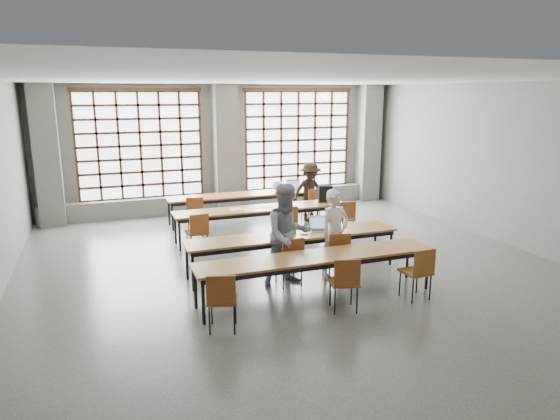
% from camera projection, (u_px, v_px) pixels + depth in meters
% --- Properties ---
extents(floor, '(11.00, 11.00, 0.00)m').
position_uv_depth(floor, '(295.00, 270.00, 9.41)').
color(floor, '#494947').
rests_on(floor, ground).
extents(ceiling, '(11.00, 11.00, 0.00)m').
position_uv_depth(ceiling, '(297.00, 79.00, 8.60)').
color(ceiling, silver).
rests_on(ceiling, floor).
extents(wall_back, '(10.00, 0.00, 10.00)m').
position_uv_depth(wall_back, '(223.00, 148.00, 14.03)').
color(wall_back, '#62615F').
rests_on(wall_back, floor).
extents(wall_front, '(10.00, 0.00, 10.00)m').
position_uv_depth(wall_front, '(554.00, 289.00, 3.98)').
color(wall_front, '#62615F').
rests_on(wall_front, floor).
extents(wall_right, '(0.00, 11.00, 11.00)m').
position_uv_depth(wall_right, '(512.00, 165.00, 10.69)').
color(wall_right, '#62615F').
rests_on(wall_right, floor).
extents(column_left, '(0.60, 0.55, 3.50)m').
position_uv_depth(column_left, '(47.00, 156.00, 12.26)').
color(column_left, '#595957').
rests_on(column_left, floor).
extents(column_mid, '(0.60, 0.55, 3.50)m').
position_uv_depth(column_mid, '(225.00, 149.00, 13.77)').
color(column_mid, '#595957').
rests_on(column_mid, floor).
extents(column_right, '(0.60, 0.55, 3.50)m').
position_uv_depth(column_right, '(368.00, 143.00, 15.29)').
color(column_right, '#595957').
rests_on(column_right, floor).
extents(window_left, '(3.32, 0.12, 3.00)m').
position_uv_depth(window_left, '(140.00, 146.00, 13.16)').
color(window_left, white).
rests_on(window_left, wall_back).
extents(window_right, '(3.32, 0.12, 3.00)m').
position_uv_depth(window_right, '(298.00, 140.00, 14.68)').
color(window_right, white).
rests_on(window_right, wall_back).
extents(sill_ledge, '(9.80, 0.35, 0.50)m').
position_uv_depth(sill_ledge, '(226.00, 201.00, 14.19)').
color(sill_ledge, '#595957').
rests_on(sill_ledge, floor).
extents(desk_row_a, '(4.00, 0.70, 0.73)m').
position_uv_depth(desk_row_a, '(245.00, 196.00, 12.85)').
color(desk_row_a, brown).
rests_on(desk_row_a, floor).
extents(desk_row_b, '(4.00, 0.70, 0.73)m').
position_uv_depth(desk_row_b, '(262.00, 210.00, 11.31)').
color(desk_row_b, brown).
rests_on(desk_row_b, floor).
extents(desk_row_c, '(4.00, 0.70, 0.73)m').
position_uv_depth(desk_row_c, '(293.00, 238.00, 9.19)').
color(desk_row_c, brown).
rests_on(desk_row_c, floor).
extents(desk_row_d, '(4.00, 0.70, 0.73)m').
position_uv_depth(desk_row_d, '(317.00, 259.00, 8.00)').
color(desk_row_d, brown).
rests_on(desk_row_d, floor).
extents(chair_back_left, '(0.52, 0.52, 0.88)m').
position_uv_depth(chair_back_left, '(195.00, 211.00, 11.83)').
color(chair_back_left, brown).
rests_on(chair_back_left, floor).
extents(chair_back_mid, '(0.50, 0.50, 0.88)m').
position_uv_depth(chair_back_mid, '(284.00, 204.00, 12.59)').
color(chair_back_mid, maroon).
rests_on(chair_back_mid, floor).
extents(chair_back_right, '(0.48, 0.49, 0.88)m').
position_uv_depth(chair_back_right, '(312.00, 201.00, 12.85)').
color(chair_back_right, brown).
rests_on(chair_back_right, floor).
extents(chair_mid_left, '(0.45, 0.46, 0.88)m').
position_uv_depth(chair_mid_left, '(198.00, 229.00, 10.23)').
color(chair_mid_left, brown).
rests_on(chair_mid_left, floor).
extents(chair_mid_centre, '(0.48, 0.48, 0.88)m').
position_uv_depth(chair_mid_centre, '(288.00, 221.00, 10.90)').
color(chair_mid_centre, brown).
rests_on(chair_mid_centre, floor).
extents(chair_mid_right, '(0.45, 0.45, 0.88)m').
position_uv_depth(chair_mid_right, '(345.00, 215.00, 11.37)').
color(chair_mid_right, brown).
rests_on(chair_mid_right, floor).
extents(chair_front_left, '(0.44, 0.44, 0.88)m').
position_uv_depth(chair_front_left, '(291.00, 256.00, 8.54)').
color(chair_front_left, brown).
rests_on(chair_front_left, floor).
extents(chair_front_right, '(0.46, 0.46, 0.88)m').
position_uv_depth(chair_front_right, '(337.00, 251.00, 8.84)').
color(chair_front_right, maroon).
rests_on(chair_front_right, floor).
extents(chair_near_left, '(0.53, 0.53, 0.88)m').
position_uv_depth(chair_near_left, '(222.00, 296.00, 6.88)').
color(chair_near_left, '#672E14').
rests_on(chair_near_left, floor).
extents(chair_near_mid, '(0.51, 0.51, 0.88)m').
position_uv_depth(chair_near_mid, '(345.00, 279.00, 7.52)').
color(chair_near_mid, brown).
rests_on(chair_near_mid, floor).
extents(chair_near_right, '(0.44, 0.44, 0.88)m').
position_uv_depth(chair_near_right, '(419.00, 268.00, 7.96)').
color(chair_near_right, brown).
rests_on(chair_near_right, floor).
extents(student_male, '(0.66, 0.52, 1.61)m').
position_uv_depth(student_male, '(335.00, 234.00, 8.90)').
color(student_male, silver).
rests_on(student_male, floor).
extents(student_female, '(0.89, 0.70, 1.78)m').
position_uv_depth(student_female, '(288.00, 235.00, 8.58)').
color(student_female, '#171E46').
rests_on(student_female, floor).
extents(student_back, '(1.00, 0.59, 1.53)m').
position_uv_depth(student_back, '(310.00, 192.00, 12.91)').
color(student_back, black).
rests_on(student_back, floor).
extents(laptop_front, '(0.43, 0.39, 0.26)m').
position_uv_depth(laptop_front, '(319.00, 227.00, 9.45)').
color(laptop_front, '#AAABAF').
rests_on(laptop_front, desk_row_c).
extents(laptop_back, '(0.43, 0.39, 0.26)m').
position_uv_depth(laptop_back, '(293.00, 187.00, 13.38)').
color(laptop_back, '#AEAEB2').
rests_on(laptop_back, desk_row_a).
extents(mouse, '(0.10, 0.07, 0.04)m').
position_uv_depth(mouse, '(340.00, 229.00, 9.47)').
color(mouse, silver).
rests_on(mouse, desk_row_c).
extents(green_box, '(0.26, 0.12, 0.09)m').
position_uv_depth(green_box, '(289.00, 231.00, 9.22)').
color(green_box, '#378C2D').
rests_on(green_box, desk_row_c).
extents(phone, '(0.14, 0.08, 0.01)m').
position_uv_depth(phone, '(304.00, 234.00, 9.14)').
color(phone, black).
rests_on(phone, desk_row_c).
extents(paper_sheet_a, '(0.33, 0.26, 0.00)m').
position_uv_depth(paper_sheet_a, '(236.00, 209.00, 11.14)').
color(paper_sheet_a, white).
rests_on(paper_sheet_a, desk_row_b).
extents(paper_sheet_b, '(0.32, 0.25, 0.00)m').
position_uv_depth(paper_sheet_b, '(250.00, 209.00, 11.15)').
color(paper_sheet_b, white).
rests_on(paper_sheet_b, desk_row_b).
extents(paper_sheet_c, '(0.31, 0.23, 0.00)m').
position_uv_depth(paper_sheet_c, '(266.00, 207.00, 11.33)').
color(paper_sheet_c, silver).
rests_on(paper_sheet_c, desk_row_b).
extents(backpack, '(0.36, 0.28, 0.40)m').
position_uv_depth(backpack, '(325.00, 194.00, 11.84)').
color(backpack, black).
rests_on(backpack, desk_row_b).
extents(plastic_bag, '(0.29, 0.25, 0.29)m').
position_uv_depth(plastic_bag, '(277.00, 186.00, 13.15)').
color(plastic_bag, white).
rests_on(plastic_bag, desk_row_a).
extents(red_pouch, '(0.21, 0.10, 0.06)m').
position_uv_depth(red_pouch, '(222.00, 296.00, 6.96)').
color(red_pouch, red).
rests_on(red_pouch, chair_near_left).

